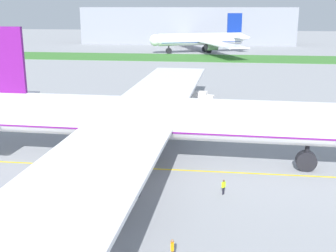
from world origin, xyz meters
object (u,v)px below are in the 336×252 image
at_px(airliner_foreground, 145,119).
at_px(ground_crew_marshaller_front, 73,154).
at_px(ground_crew_wingwalker_starboard, 224,186).
at_px(service_truck_baggage_loader, 199,98).
at_px(ground_crew_wingwalker_port, 172,247).
at_px(parked_airliner_far_centre, 202,40).

relative_size(airliner_foreground, ground_crew_marshaller_front, 54.29).
relative_size(airliner_foreground, ground_crew_wingwalker_starboard, 57.00).
distance_m(airliner_foreground, service_truck_baggage_loader, 33.04).
relative_size(ground_crew_wingwalker_port, service_truck_baggage_loader, 0.31).
height_order(ground_crew_wingwalker_port, service_truck_baggage_loader, service_truck_baggage_loader).
relative_size(ground_crew_wingwalker_port, ground_crew_marshaller_front, 1.02).
bearing_deg(ground_crew_marshaller_front, airliner_foreground, 7.59).
distance_m(airliner_foreground, ground_crew_wingwalker_starboard, 13.81).
distance_m(airliner_foreground, ground_crew_marshaller_front, 10.09).
bearing_deg(ground_crew_wingwalker_starboard, service_truck_baggage_loader, 96.69).
bearing_deg(parked_airliner_far_centre, ground_crew_wingwalker_starboard, -86.15).
relative_size(airliner_foreground, ground_crew_wingwalker_port, 53.38).
bearing_deg(airliner_foreground, ground_crew_wingwalker_starboard, -41.49).
height_order(ground_crew_marshaller_front, ground_crew_wingwalker_starboard, ground_crew_marshaller_front).
height_order(airliner_foreground, ground_crew_marshaller_front, airliner_foreground).
bearing_deg(ground_crew_wingwalker_starboard, parked_airliner_far_centre, 93.85).
bearing_deg(ground_crew_wingwalker_starboard, ground_crew_marshaller_front, 158.29).
distance_m(ground_crew_marshaller_front, parked_airliner_far_centre, 132.23).
relative_size(airliner_foreground, parked_airliner_far_centre, 1.40).
xyz_separation_m(ground_crew_marshaller_front, ground_crew_wingwalker_starboard, (18.69, -7.44, -0.05)).
bearing_deg(ground_crew_wingwalker_port, service_truck_baggage_loader, 91.00).
height_order(airliner_foreground, parked_airliner_far_centre, airliner_foreground).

